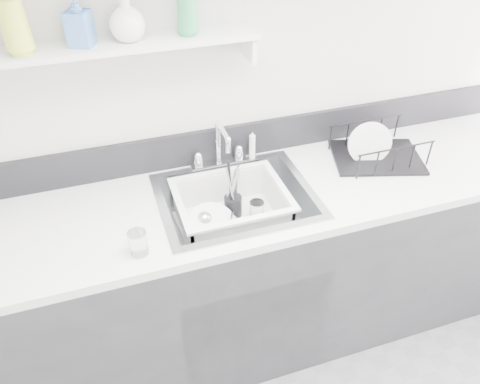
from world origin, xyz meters
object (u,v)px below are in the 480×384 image
object	(u,v)px
sink	(236,213)
dish_rack	(379,145)
wash_tub	(231,210)
counter_run	(237,273)

from	to	relation	value
sink	dish_rack	xyz separation A→B (m)	(0.71, 0.07, 0.16)
wash_tub	counter_run	bearing A→B (deg)	-43.73
dish_rack	sink	bearing A→B (deg)	-157.27
sink	counter_run	bearing A→B (deg)	0.00
wash_tub	dish_rack	size ratio (longest dim) A/B	1.18
counter_run	dish_rack	size ratio (longest dim) A/B	8.06
sink	wash_tub	bearing A→B (deg)	136.27
sink	dish_rack	distance (m)	0.73
sink	wash_tub	distance (m)	0.03
counter_run	wash_tub	xyz separation A→B (m)	(-0.02, 0.02, 0.38)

